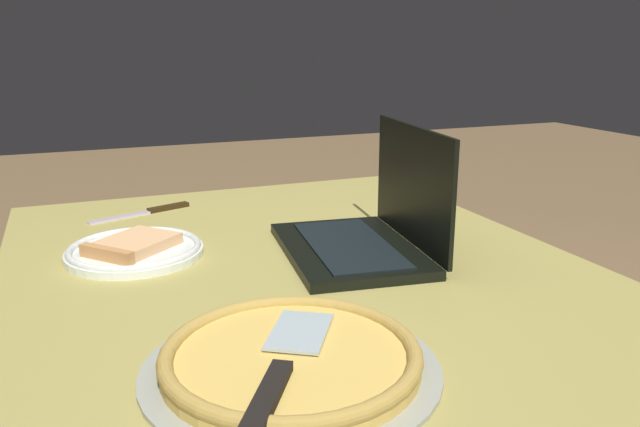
# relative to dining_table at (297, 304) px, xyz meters

# --- Properties ---
(dining_table) EXTENTS (1.25, 1.00, 0.74)m
(dining_table) POSITION_rel_dining_table_xyz_m (0.00, 0.00, 0.00)
(dining_table) COLOR tan
(dining_table) RESTS_ON ground_plane
(laptop) EXTENTS (0.38, 0.28, 0.24)m
(laptop) POSITION_rel_dining_table_xyz_m (-0.01, 0.15, 0.13)
(laptop) COLOR black
(laptop) RESTS_ON dining_table
(pizza_plate) EXTENTS (0.25, 0.25, 0.04)m
(pizza_plate) POSITION_rel_dining_table_xyz_m (-0.15, -0.27, 0.09)
(pizza_plate) COLOR white
(pizza_plate) RESTS_ON dining_table
(pizza_tray) EXTENTS (0.37, 0.37, 0.04)m
(pizza_tray) POSITION_rel_dining_table_xyz_m (0.35, -0.13, 0.09)
(pizza_tray) COLOR #A0A496
(pizza_tray) RESTS_ON dining_table
(table_knife) EXTENTS (0.10, 0.24, 0.01)m
(table_knife) POSITION_rel_dining_table_xyz_m (-0.46, -0.20, 0.08)
(table_knife) COLOR silver
(table_knife) RESTS_ON dining_table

